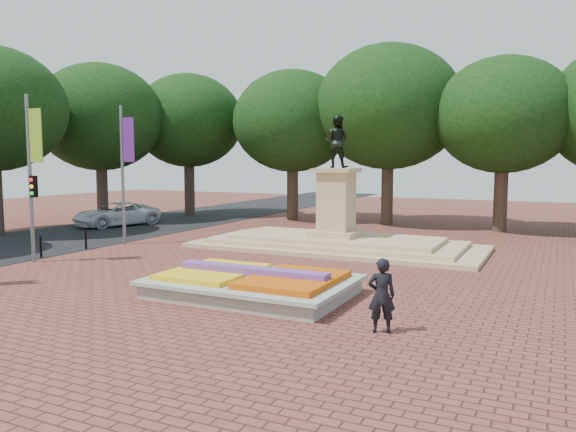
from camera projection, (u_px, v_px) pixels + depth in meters
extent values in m
plane|color=brown|center=(256.00, 280.00, 20.19)|extent=(90.00, 90.00, 0.00)
cube|color=black|center=(64.00, 237.00, 31.20)|extent=(9.00, 90.00, 0.02)
cube|color=gray|center=(252.00, 288.00, 17.94)|extent=(6.00, 4.00, 0.45)
cube|color=#A8B4A3|center=(252.00, 280.00, 17.91)|extent=(6.30, 4.30, 0.12)
cube|color=#CC4C0B|center=(293.00, 280.00, 17.27)|extent=(2.60, 3.40, 0.22)
cube|color=yellow|center=(214.00, 272.00, 18.54)|extent=(2.60, 3.40, 0.18)
cube|color=#5A3696|center=(252.00, 273.00, 17.89)|extent=(5.20, 0.55, 0.38)
cube|color=tan|center=(336.00, 246.00, 27.33)|extent=(14.00, 6.00, 0.20)
cube|color=tan|center=(336.00, 242.00, 27.31)|extent=(12.00, 5.00, 0.20)
cube|color=tan|center=(336.00, 238.00, 27.29)|extent=(10.00, 4.00, 0.20)
cube|color=tan|center=(336.00, 233.00, 27.27)|extent=(2.20, 2.20, 0.30)
cube|color=tan|center=(336.00, 201.00, 27.11)|extent=(1.50, 1.50, 2.80)
cube|color=tan|center=(337.00, 170.00, 26.96)|extent=(1.90, 1.90, 0.20)
imported|color=black|center=(337.00, 142.00, 26.82)|extent=(1.22, 0.95, 2.50)
cylinder|color=#3A291F|center=(188.00, 190.00, 43.06)|extent=(0.80, 0.80, 4.00)
ellipsoid|color=black|center=(187.00, 128.00, 42.58)|extent=(8.80, 8.80, 7.48)
cylinder|color=#3A291F|center=(281.00, 192.00, 39.57)|extent=(0.80, 0.80, 4.00)
ellipsoid|color=black|center=(281.00, 125.00, 39.09)|extent=(8.80, 8.80, 7.48)
cylinder|color=#3A291F|center=(377.00, 195.00, 36.52)|extent=(0.80, 0.80, 4.00)
ellipsoid|color=black|center=(379.00, 122.00, 36.04)|extent=(8.80, 8.80, 7.48)
cylinder|color=#3A291F|center=(491.00, 198.00, 33.46)|extent=(0.80, 0.80, 4.00)
ellipsoid|color=black|center=(494.00, 119.00, 32.99)|extent=(8.80, 8.80, 7.48)
cylinder|color=#3A291F|center=(8.00, 200.00, 32.97)|extent=(0.80, 0.80, 3.84)
ellipsoid|color=black|center=(4.00, 123.00, 32.52)|extent=(8.40, 8.40, 7.14)
cylinder|color=#3A291F|center=(107.00, 193.00, 40.12)|extent=(0.80, 0.80, 3.84)
ellipsoid|color=black|center=(105.00, 130.00, 39.67)|extent=(8.40, 8.40, 7.14)
cylinder|color=slate|center=(30.00, 179.00, 23.39)|extent=(0.16, 0.16, 7.00)
cube|color=#7CB123|center=(36.00, 136.00, 23.01)|extent=(0.70, 0.04, 2.20)
cylinder|color=slate|center=(123.00, 176.00, 28.31)|extent=(0.16, 0.16, 7.00)
cube|color=#5A1D79|center=(128.00, 140.00, 27.93)|extent=(0.70, 0.04, 2.20)
cube|color=black|center=(34.00, 186.00, 23.33)|extent=(0.28, 0.18, 0.90)
cylinder|color=black|center=(41.00, 248.00, 24.63)|extent=(0.10, 0.10, 0.90)
sphere|color=black|center=(40.00, 237.00, 24.59)|extent=(0.12, 0.12, 0.12)
cylinder|color=black|center=(86.00, 240.00, 26.96)|extent=(0.10, 0.10, 0.90)
sphere|color=black|center=(86.00, 231.00, 26.91)|extent=(0.12, 0.12, 0.12)
cylinder|color=black|center=(124.00, 234.00, 29.28)|extent=(0.10, 0.10, 0.90)
sphere|color=black|center=(123.00, 225.00, 29.23)|extent=(0.12, 0.12, 0.12)
imported|color=silver|center=(116.00, 214.00, 36.37)|extent=(4.19, 6.02, 1.53)
imported|color=black|center=(382.00, 295.00, 14.01)|extent=(0.82, 0.69, 1.90)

